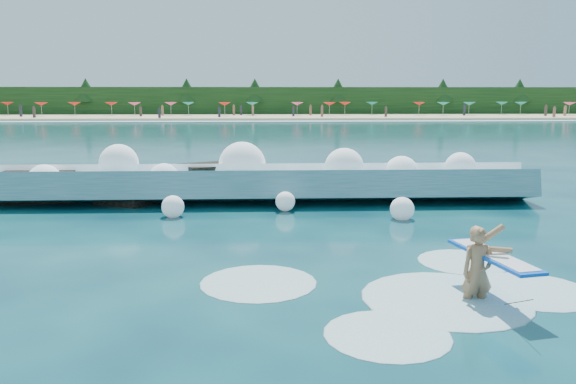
% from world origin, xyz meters
% --- Properties ---
extents(ground, '(200.00, 200.00, 0.00)m').
position_xyz_m(ground, '(0.00, 0.00, 0.00)').
color(ground, '#062637').
rests_on(ground, ground).
extents(beach, '(140.00, 20.00, 0.40)m').
position_xyz_m(beach, '(0.00, 78.00, 0.20)').
color(beach, tan).
rests_on(beach, ground).
extents(wet_band, '(140.00, 5.00, 0.08)m').
position_xyz_m(wet_band, '(0.00, 67.00, 0.04)').
color(wet_band, silver).
rests_on(wet_band, ground).
extents(treeline, '(140.00, 4.00, 5.00)m').
position_xyz_m(treeline, '(0.00, 88.00, 2.50)').
color(treeline, black).
rests_on(treeline, ground).
extents(breaking_wave, '(18.04, 2.81, 1.55)m').
position_xyz_m(breaking_wave, '(0.88, 7.39, 0.54)').
color(breaking_wave, teal).
rests_on(breaking_wave, ground).
extents(rock_cluster, '(8.15, 3.34, 1.36)m').
position_xyz_m(rock_cluster, '(-4.06, 7.78, 0.43)').
color(rock_cluster, black).
rests_on(rock_cluster, ground).
extents(surfer_with_board, '(1.06, 2.84, 1.62)m').
position_xyz_m(surfer_with_board, '(4.66, -2.47, 0.60)').
color(surfer_with_board, '#A7724E').
rests_on(surfer_with_board, ground).
extents(wave_spray, '(15.06, 4.96, 2.02)m').
position_xyz_m(wave_spray, '(0.59, 7.32, 1.00)').
color(wave_spray, white).
rests_on(wave_spray, ground).
extents(surf_foam, '(8.94, 5.63, 0.15)m').
position_xyz_m(surf_foam, '(4.08, -2.09, 0.00)').
color(surf_foam, silver).
rests_on(surf_foam, ground).
extents(beach_umbrellas, '(113.62, 6.67, 0.50)m').
position_xyz_m(beach_umbrellas, '(0.08, 79.74, 2.25)').
color(beach_umbrellas, red).
rests_on(beach_umbrellas, ground).
extents(beachgoers, '(87.81, 12.55, 1.92)m').
position_xyz_m(beachgoers, '(12.89, 74.07, 1.08)').
color(beachgoers, '#3F332D').
rests_on(beachgoers, ground).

